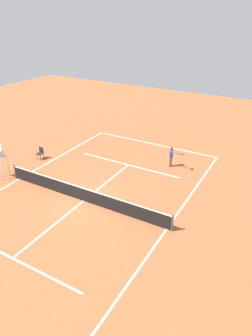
{
  "coord_description": "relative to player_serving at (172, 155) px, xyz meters",
  "views": [
    {
      "loc": [
        -10.19,
        12.6,
        10.66
      ],
      "look_at": [
        -0.87,
        -3.83,
        0.8
      ],
      "focal_mm": 32.76,
      "sensor_mm": 36.0,
      "label": 1
    }
  ],
  "objects": [
    {
      "name": "ground_plane",
      "position": [
        2.96,
        7.06,
        -0.98
      ],
      "size": [
        60.0,
        60.0,
        0.0
      ],
      "primitive_type": "plane",
      "color": "#AD5933"
    },
    {
      "name": "court_lines",
      "position": [
        2.96,
        7.06,
        -0.97
      ],
      "size": [
        11.28,
        20.82,
        0.01
      ],
      "color": "white",
      "rests_on": "ground"
    },
    {
      "name": "tennis_net",
      "position": [
        2.96,
        7.06,
        -0.48
      ],
      "size": [
        11.88,
        0.1,
        1.07
      ],
      "color": "#4C4C51",
      "rests_on": "ground"
    },
    {
      "name": "player_serving",
      "position": [
        0.0,
        0.0,
        0.0
      ],
      "size": [
        1.25,
        0.62,
        1.65
      ],
      "rotation": [
        0.0,
        0.0,
        1.52
      ],
      "color": "brown",
      "rests_on": "ground"
    },
    {
      "name": "tennis_ball",
      "position": [
        0.99,
        2.62,
        -0.94
      ],
      "size": [
        0.07,
        0.07,
        0.07
      ],
      "primitive_type": "sphere",
      "color": "#CCE033",
      "rests_on": "ground"
    },
    {
      "name": "courtside_chair_mid",
      "position": [
        9.54,
        3.85,
        -0.44
      ],
      "size": [
        0.44,
        0.46,
        0.95
      ],
      "color": "#262626",
      "rests_on": "ground"
    }
  ]
}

